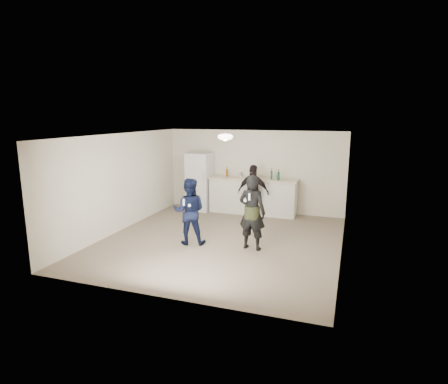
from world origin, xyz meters
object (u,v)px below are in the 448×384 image
(shaker, at_px, (241,175))
(man, at_px, (189,211))
(counter, at_px, (253,197))
(spectator, at_px, (253,192))
(woman, at_px, (252,213))
(fridge, at_px, (200,182))

(shaker, xyz_separation_m, man, (-0.30, -3.12, -0.40))
(counter, bearing_deg, spectator, -73.60)
(shaker, relative_size, spectator, 0.11)
(man, distance_m, woman, 1.47)
(man, relative_size, woman, 0.92)
(fridge, height_order, spectator, fridge)
(counter, distance_m, woman, 3.08)
(fridge, height_order, man, fridge)
(woman, distance_m, spectator, 2.46)
(spectator, bearing_deg, shaker, -42.68)
(man, distance_m, spectator, 2.65)
(man, bearing_deg, counter, -118.57)
(spectator, bearing_deg, fridge, -10.51)
(fridge, distance_m, woman, 3.81)
(fridge, bearing_deg, spectator, -15.34)
(counter, xyz_separation_m, fridge, (-1.70, -0.07, 0.38))
(counter, bearing_deg, woman, -75.50)
(fridge, bearing_deg, shaker, 4.47)
(counter, height_order, spectator, spectator)
(counter, distance_m, fridge, 1.74)
(counter, height_order, man, man)
(man, height_order, woman, woman)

